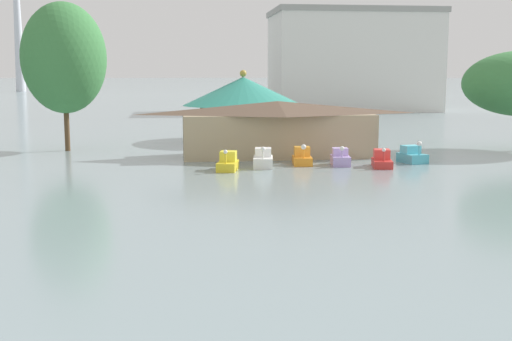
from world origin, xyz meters
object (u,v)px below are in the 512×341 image
pedal_boat_white (263,159)px  green_roof_pavilion (243,104)px  pedal_boat_red (382,160)px  pedal_boat_lavender (340,158)px  pedal_boat_cyan (412,156)px  shoreline_tree_mid (64,58)px  boathouse (278,128)px  background_building_block (353,61)px  pedal_boat_orange (302,158)px  pedal_boat_yellow (228,163)px

pedal_boat_white → green_roof_pavilion: green_roof_pavilion is taller
pedal_boat_red → green_roof_pavilion: size_ratio=0.25×
pedal_boat_lavender → green_roof_pavilion: bearing=-155.8°
pedal_boat_cyan → shoreline_tree_mid: shoreline_tree_mid is taller
pedal_boat_cyan → boathouse: bearing=-131.8°
shoreline_tree_mid → pedal_boat_lavender: bearing=-29.0°
green_roof_pavilion → boathouse: bearing=-82.7°
green_roof_pavilion → shoreline_tree_mid: 18.33m
pedal_boat_white → pedal_boat_cyan: bearing=102.5°
shoreline_tree_mid → background_building_block: 73.52m
pedal_boat_red → pedal_boat_orange: bearing=-95.5°
shoreline_tree_mid → background_building_block: (42.76, 59.79, 0.98)m
pedal_boat_yellow → boathouse: boathouse is taller
boathouse → pedal_boat_cyan: bearing=-28.1°
pedal_boat_orange → pedal_boat_cyan: 8.79m
pedal_boat_white → green_roof_pavilion: size_ratio=0.24×
pedal_boat_white → pedal_boat_orange: size_ratio=1.25×
green_roof_pavilion → background_building_block: background_building_block is taller
pedal_boat_red → background_building_block: background_building_block is taller
pedal_boat_cyan → shoreline_tree_mid: 31.38m
pedal_boat_yellow → green_roof_pavilion: green_roof_pavilion is taller
pedal_boat_lavender → pedal_boat_cyan: pedal_boat_cyan is taller
pedal_boat_white → shoreline_tree_mid: size_ratio=0.22×
pedal_boat_white → pedal_boat_orange: pedal_boat_orange is taller
shoreline_tree_mid → background_building_block: size_ratio=0.44×
pedal_boat_white → background_building_block: size_ratio=0.10×
pedal_boat_yellow → pedal_boat_cyan: (14.68, 2.24, 0.01)m
pedal_boat_cyan → boathouse: (-9.86, 5.26, 1.87)m
pedal_boat_white → pedal_boat_orange: 3.25m
pedal_boat_yellow → green_roof_pavilion: (3.22, 20.04, 3.32)m
pedal_boat_lavender → background_building_block: bearing=171.6°
pedal_boat_cyan → green_roof_pavilion: bearing=-161.0°
pedal_boat_orange → green_roof_pavilion: bearing=-166.0°
pedal_boat_lavender → shoreline_tree_mid: size_ratio=0.19×
pedal_boat_lavender → pedal_boat_red: pedal_boat_lavender is taller
pedal_boat_white → background_building_block: bearing=167.8°
green_roof_pavilion → pedal_boat_yellow: bearing=-99.1°
pedal_boat_yellow → pedal_boat_cyan: 14.85m
pedal_boat_orange → pedal_boat_lavender: pedal_boat_orange is taller
pedal_boat_cyan → shoreline_tree_mid: bearing=-126.1°
pedal_boat_orange → pedal_boat_cyan: size_ratio=0.94×
pedal_boat_white → shoreline_tree_mid: bearing=-119.6°
pedal_boat_white → pedal_boat_cyan: size_ratio=1.17×
pedal_boat_white → green_roof_pavilion: bearing=-173.4°
pedal_boat_cyan → boathouse: boathouse is taller
pedal_boat_yellow → background_building_block: (29.31, 73.61, 8.74)m
boathouse → shoreline_tree_mid: 20.20m
boathouse → pedal_boat_lavender: bearing=-56.7°
pedal_boat_orange → pedal_boat_white: bearing=-69.6°
background_building_block → pedal_boat_white: bearing=-110.2°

